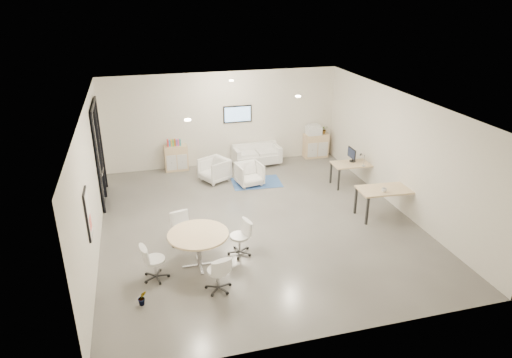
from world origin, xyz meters
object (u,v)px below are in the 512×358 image
(desk_rear, at_px, (354,165))
(round_table, at_px, (198,237))
(armchair_right, at_px, (249,173))
(sideboard_right, at_px, (316,146))
(desk_front, at_px, (387,192))
(loveseat, at_px, (256,155))
(sideboard_left, at_px, (176,158))
(armchair_left, at_px, (214,169))

(desk_rear, xyz_separation_m, round_table, (-5.34, -3.25, 0.09))
(armchair_right, xyz_separation_m, round_table, (-2.19, -4.10, 0.35))
(armchair_right, relative_size, desk_rear, 0.55)
(sideboard_right, distance_m, desk_front, 4.84)
(desk_rear, bearing_deg, loveseat, 137.81)
(sideboard_left, height_order, loveseat, sideboard_left)
(armchair_left, height_order, round_table, armchair_left)
(loveseat, height_order, armchair_right, armchair_right)
(sideboard_left, relative_size, armchair_right, 1.12)
(armchair_left, height_order, desk_front, armchair_left)
(sideboard_right, height_order, armchair_right, sideboard_right)
(sideboard_left, xyz_separation_m, round_table, (-0.11, -5.93, 0.30))
(round_table, bearing_deg, sideboard_left, 88.91)
(loveseat, bearing_deg, armchair_left, -150.65)
(loveseat, distance_m, desk_rear, 3.54)
(loveseat, distance_m, armchair_left, 1.98)
(desk_rear, height_order, desk_front, desk_front)
(armchair_right, xyz_separation_m, desk_rear, (3.15, -0.85, 0.26))
(desk_rear, bearing_deg, armchair_left, 163.94)
(armchair_right, distance_m, desk_rear, 3.27)
(desk_rear, bearing_deg, desk_front, -90.48)
(sideboard_right, height_order, loveseat, sideboard_right)
(armchair_right, bearing_deg, armchair_left, 140.67)
(loveseat, relative_size, desk_rear, 1.17)
(desk_rear, relative_size, round_table, 1.05)
(armchair_right, distance_m, round_table, 4.66)
(desk_rear, distance_m, desk_front, 2.17)
(sideboard_right, xyz_separation_m, desk_front, (0.07, -4.83, 0.29))
(loveseat, xyz_separation_m, desk_rear, (2.49, -2.50, 0.32))
(armchair_left, relative_size, desk_front, 0.51)
(armchair_left, bearing_deg, sideboard_right, 79.74)
(armchair_right, height_order, desk_rear, armchair_right)
(sideboard_left, xyz_separation_m, armchair_right, (2.08, -1.83, -0.05))
(sideboard_left, bearing_deg, sideboard_right, -0.12)
(armchair_left, bearing_deg, desk_rear, 43.35)
(armchair_left, bearing_deg, sideboard_left, -166.85)
(sideboard_left, bearing_deg, round_table, -91.09)
(sideboard_left, height_order, round_table, sideboard_left)
(loveseat, bearing_deg, round_table, -119.65)
(sideboard_right, relative_size, armchair_left, 1.07)
(sideboard_left, relative_size, sideboard_right, 1.00)
(desk_rear, xyz_separation_m, desk_front, (-0.13, -2.16, 0.07))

